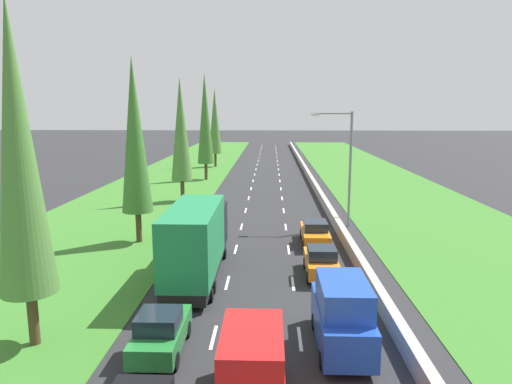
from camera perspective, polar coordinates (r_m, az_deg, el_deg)
The scene contains 17 objects.
ground_plane at distance 62.94m, azimuth 1.33°, elevation 1.79°, with size 300.00×300.00×0.00m, color #28282B.
grass_verge_left at distance 64.30m, azimuth -10.02°, elevation 1.84°, with size 14.00×140.00×0.04m, color #387528.
grass_verge_right at distance 64.43m, azimuth 14.21°, elevation 1.70°, with size 14.00×140.00×0.04m, color #387528.
median_barrier at distance 63.09m, azimuth 6.52°, elevation 2.14°, with size 0.44×120.00×0.85m, color #9E9B93.
lane_markings at distance 62.94m, azimuth 1.33°, elevation 1.80°, with size 3.64×116.00×0.01m.
green_hatchback_left_lane at distance 18.49m, azimuth -11.73°, elevation -16.63°, with size 1.74×3.90×1.72m.
blue_van_right_lane at distance 18.47m, azimuth 10.61°, elevation -14.69°, with size 1.96×4.90×2.82m.
orange_hatchback_right_lane at distance 25.97m, azimuth 8.08°, elevation -8.53°, with size 1.74×3.90×1.72m.
green_box_truck_left_lane at distance 25.16m, azimuth -7.35°, elevation -5.91°, with size 2.46×9.40×4.18m.
red_van_centre_lane at distance 14.68m, azimuth -0.46°, elevation -21.49°, with size 1.96×4.90×2.82m.
orange_sedan_right_lane at distance 31.94m, azimuth 7.32°, elevation -5.00°, with size 1.82×4.50×1.64m.
poplar_tree_nearest at distance 18.95m, azimuth -27.40°, elevation 4.64°, with size 2.13×2.13×13.21m.
poplar_tree_second at distance 32.13m, azimuth -14.81°, elevation 6.72°, with size 2.12×2.12×12.66m.
poplar_tree_third at distance 46.29m, azimuth -9.30°, elevation 7.62°, with size 2.11×2.11×12.28m.
poplar_tree_fourth at distance 60.72m, azimuth -6.33°, elevation 8.97°, with size 2.15×2.15×13.81m.
poplar_tree_fifth at distance 74.72m, azimuth -5.12°, elevation 8.72°, with size 2.11×2.11×12.58m.
street_light_mast at distance 36.41m, azimuth 11.08°, elevation 3.83°, with size 3.20×0.28×9.00m.
Camera 1 is at (0.53, -2.28, 9.09)m, focal length 32.28 mm.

